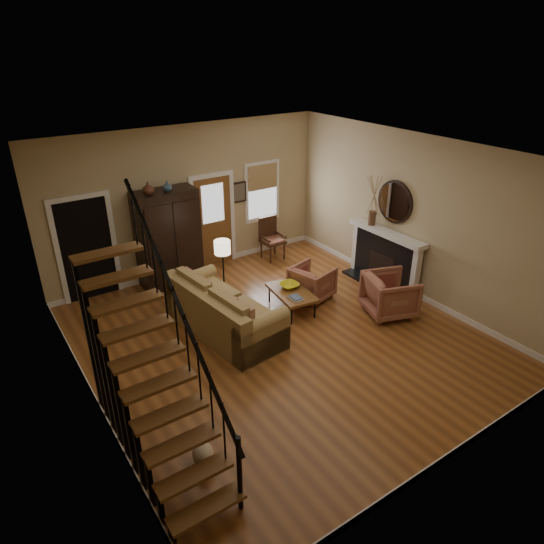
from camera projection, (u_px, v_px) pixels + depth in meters
room at (209, 236)px, 9.19m from camera, size 7.00×7.33×3.30m
staircase at (150, 351)px, 5.68m from camera, size 0.94×2.80×3.20m
fireplace at (386, 253)px, 10.38m from camera, size 0.33×1.95×2.30m
armoire at (168, 238)px, 10.28m from camera, size 1.30×0.60×2.10m
vase_a at (148, 188)px, 9.51m from camera, size 0.24×0.24×0.25m
vase_b at (167, 186)px, 9.72m from camera, size 0.20×0.20×0.21m
sofa at (224, 309)px, 8.79m from camera, size 1.32×2.55×0.91m
coffee_table at (291, 300)px, 9.58m from camera, size 0.78×1.17×0.42m
bowl at (289, 285)px, 9.60m from camera, size 0.37×0.37×0.09m
books at (296, 298)px, 9.19m from camera, size 0.20×0.27×0.05m
armchair_left at (390, 295)px, 9.36m from camera, size 1.15×1.14×0.83m
armchair_right at (312, 282)px, 9.97m from camera, size 0.94×0.92×0.71m
floor_lamp at (224, 273)px, 9.58m from camera, size 0.35×0.35×1.39m
side_chair at (273, 239)px, 11.65m from camera, size 0.54×0.54×1.02m
dog at (203, 455)px, 6.11m from camera, size 0.40×0.51×0.33m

